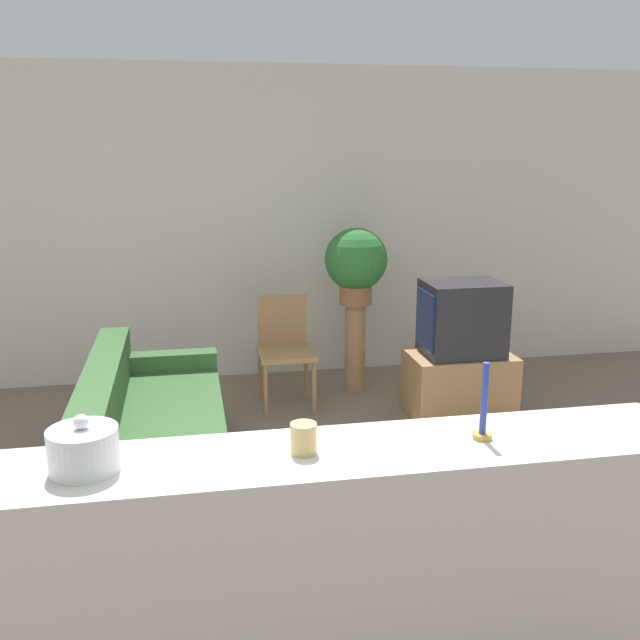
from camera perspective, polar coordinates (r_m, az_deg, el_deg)
ground_plane at (r=3.50m, az=-3.93°, el=-22.18°), size 14.00×14.00×0.00m
wall_back at (r=6.28m, az=-7.94°, el=7.43°), size 9.00×0.06×2.70m
couch at (r=4.57m, az=-13.28°, el=-9.27°), size 0.81×1.88×0.77m
tv_stand at (r=5.63m, az=11.05°, el=-5.06°), size 0.79×0.51×0.49m
television at (r=5.48m, az=11.25°, el=0.13°), size 0.59×0.45×0.56m
wooden_chair at (r=5.68m, az=-2.84°, el=-2.00°), size 0.44×0.44×0.87m
plant_stand at (r=6.02m, az=2.81°, el=-2.22°), size 0.17×0.17×0.75m
potted_plant at (r=5.85m, az=2.89°, el=4.65°), size 0.52×0.52×0.63m
foreground_counter at (r=2.72m, az=-2.52°, el=-20.67°), size 2.93×0.44×1.04m
decorative_bowl at (r=2.44m, az=-18.39°, el=-9.79°), size 0.23×0.23×0.19m
candle_jar at (r=2.45m, az=-1.33°, el=-9.44°), size 0.09×0.09×0.11m
candlestick at (r=2.61m, az=12.94°, el=-7.28°), size 0.07×0.07×0.28m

